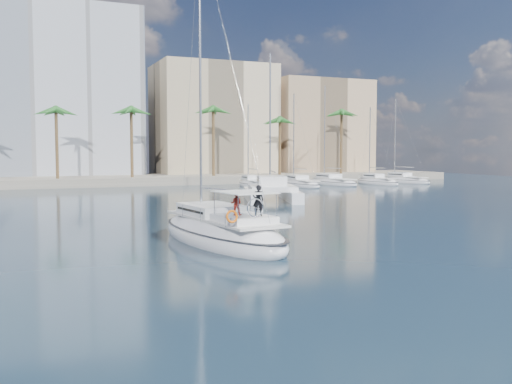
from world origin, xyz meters
name	(u,v)px	position (x,y,z in m)	size (l,w,h in m)	color
ground	(244,252)	(0.00, 0.00, 0.00)	(160.00, 160.00, 0.00)	black
quay	(92,181)	(0.00, 61.00, 0.60)	(120.00, 14.00, 1.20)	gray
building_modern	(3,94)	(-12.00, 73.00, 14.00)	(42.00, 16.00, 28.00)	white
building_beige	(213,123)	(22.00, 70.00, 10.00)	(20.00, 14.00, 20.00)	#CAB491
building_tan_right	(317,130)	(42.00, 68.00, 9.00)	(18.00, 12.00, 18.00)	tan
palm_centre	(95,114)	(0.00, 57.00, 10.28)	(3.60, 3.60, 12.30)	brown
palm_right	(307,119)	(34.00, 57.00, 10.28)	(3.60, 3.60, 12.30)	brown
main_sloop	(221,233)	(-0.12, 3.12, 0.56)	(5.48, 13.11, 18.90)	white
catamaran	(272,190)	(13.51, 26.21, 1.10)	(8.02, 11.29, 15.11)	white
seagull	(212,233)	(-0.03, 4.95, 0.30)	(1.18, 0.50, 0.22)	silver
moored_yacht_a	(252,187)	(20.00, 47.00, 0.00)	(2.72, 9.35, 11.90)	white
moored_yacht_b	(300,187)	(26.50, 45.00, 0.00)	(3.14, 10.78, 13.72)	white
moored_yacht_c	(333,185)	(33.00, 47.00, 0.00)	(3.55, 12.21, 15.54)	white
moored_yacht_d	(377,184)	(39.50, 45.00, 0.00)	(2.72, 9.35, 11.90)	white
moored_yacht_e	(404,183)	(46.00, 47.00, 0.00)	(3.14, 10.78, 13.72)	white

